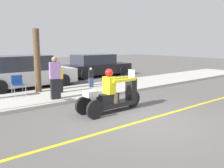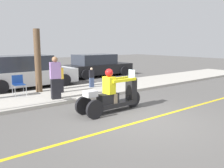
{
  "view_description": "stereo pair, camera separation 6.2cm",
  "coord_description": "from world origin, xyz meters",
  "views": [
    {
      "loc": [
        -5.23,
        -4.83,
        2.26
      ],
      "look_at": [
        -0.12,
        1.34,
        0.93
      ],
      "focal_mm": 40.0,
      "sensor_mm": 36.0,
      "label": 1
    },
    {
      "loc": [
        -5.18,
        -4.87,
        2.26
      ],
      "look_at": [
        -0.12,
        1.34,
        0.93
      ],
      "focal_mm": 40.0,
      "sensor_mm": 36.0,
      "label": 2
    }
  ],
  "objects": [
    {
      "name": "tree_trunk",
      "position": [
        -0.83,
        5.56,
        1.48
      ],
      "size": [
        0.28,
        0.28,
        2.73
      ],
      "color": "brown",
      "rests_on": "sidewalk_strip"
    },
    {
      "name": "motorcycle_trike",
      "position": [
        -0.12,
        1.34,
        0.51
      ],
      "size": [
        2.46,
        0.71,
        1.44
      ],
      "color": "black",
      "rests_on": "ground"
    },
    {
      "name": "spectator_near_curb",
      "position": [
        1.6,
        5.0,
        0.58
      ],
      "size": [
        0.25,
        0.18,
        0.96
      ],
      "color": "#38476B",
      "rests_on": "sidewalk_strip"
    },
    {
      "name": "lane_stripe",
      "position": [
        -0.12,
        0.0,
        0.0
      ],
      "size": [
        24.0,
        0.12,
        0.01
      ],
      "color": "gold",
      "rests_on": "ground"
    },
    {
      "name": "spectator_by_tree",
      "position": [
        -0.21,
        4.78,
        0.72
      ],
      "size": [
        0.32,
        0.22,
        1.23
      ],
      "color": "black",
      "rests_on": "sidewalk_strip"
    },
    {
      "name": "folding_chair_curbside",
      "position": [
        -1.78,
        5.38,
        0.62
      ],
      "size": [
        0.5,
        0.5,
        0.82
      ],
      "color": "#A5A8AD",
      "rests_on": "sidewalk_strip"
    },
    {
      "name": "parked_car_lot_far",
      "position": [
        4.68,
        8.87,
        0.7
      ],
      "size": [
        4.84,
        2.07,
        1.49
      ],
      "color": "black",
      "rests_on": "ground"
    },
    {
      "name": "spectator_with_child",
      "position": [
        -0.91,
        3.78,
        0.9
      ],
      "size": [
        0.43,
        0.32,
        1.62
      ],
      "color": "black",
      "rests_on": "sidewalk_strip"
    },
    {
      "name": "ground_plane",
      "position": [
        0.0,
        0.0,
        0.0
      ],
      "size": [
        60.0,
        60.0,
        0.0
      ],
      "primitive_type": "plane",
      "color": "#565451"
    },
    {
      "name": "parked_car_lot_left",
      "position": [
        -0.61,
        7.62,
        0.76
      ],
      "size": [
        4.87,
        2.07,
        1.63
      ],
      "color": "silver",
      "rests_on": "ground"
    },
    {
      "name": "sidewalk_strip",
      "position": [
        0.0,
        4.6,
        0.06
      ],
      "size": [
        28.0,
        2.8,
        0.12
      ],
      "color": "#B2ADA3",
      "rests_on": "ground"
    }
  ]
}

